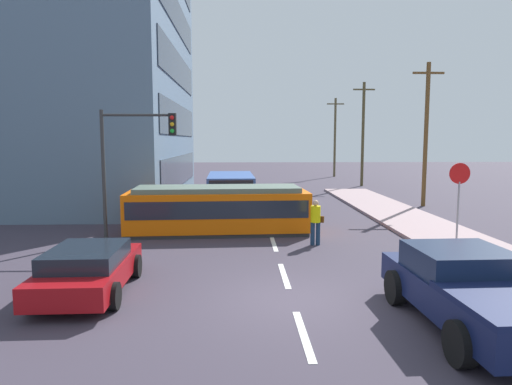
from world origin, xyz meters
TOP-DOWN VIEW (x-y plane):
  - ground_plane at (0.00, 10.00)m, footprint 120.00×120.00m
  - sidewalk_curb_right at (6.80, 6.00)m, footprint 3.20×36.00m
  - lane_stripe_0 at (0.00, -2.00)m, footprint 0.16×2.40m
  - lane_stripe_1 at (0.00, 2.00)m, footprint 0.16×2.40m
  - lane_stripe_2 at (0.00, 6.00)m, footprint 0.16×2.40m
  - lane_stripe_3 at (0.00, 14.21)m, footprint 0.16×2.40m
  - lane_stripe_4 at (0.00, 20.21)m, footprint 0.16×2.40m
  - corner_building at (-13.56, 19.07)m, footprint 16.96×17.57m
  - streetcar_tram at (-2.17, 8.21)m, footprint 7.54×2.89m
  - city_bus at (-1.78, 15.35)m, footprint 2.69×5.89m
  - pedestrian_crossing at (1.52, 5.78)m, footprint 0.51×0.36m
  - pickup_truck_parked at (3.43, -1.78)m, footprint 2.39×5.05m
  - parked_sedan_near at (-5.06, 0.69)m, footprint 2.12×4.22m
  - parked_sedan_mid at (-5.59, 12.18)m, footprint 2.06×4.54m
  - stop_sign at (6.70, 5.60)m, footprint 0.76×0.07m
  - traffic_light_mast at (-5.34, 7.05)m, footprint 2.88×0.33m
  - utility_pole_mid at (9.49, 15.60)m, footprint 1.80×0.24m
  - utility_pole_far at (9.04, 27.56)m, footprint 1.80×0.24m
  - utility_pole_distant at (8.78, 37.62)m, footprint 1.80×0.24m

SIDE VIEW (x-z plane):
  - ground_plane at x=0.00m, z-range 0.00..0.00m
  - lane_stripe_0 at x=0.00m, z-range 0.00..0.01m
  - lane_stripe_1 at x=0.00m, z-range 0.00..0.01m
  - lane_stripe_2 at x=0.00m, z-range 0.00..0.01m
  - lane_stripe_3 at x=0.00m, z-range 0.00..0.01m
  - lane_stripe_4 at x=0.00m, z-range 0.00..0.01m
  - sidewalk_curb_right at x=6.80m, z-range 0.00..0.14m
  - parked_sedan_near at x=-5.06m, z-range 0.03..1.22m
  - parked_sedan_mid at x=-5.59m, z-range 0.03..1.22m
  - pickup_truck_parked at x=3.43m, z-range 0.02..1.57m
  - pedestrian_crossing at x=1.52m, z-range 0.11..1.78m
  - streetcar_tram at x=-2.17m, z-range 0.03..1.97m
  - city_bus at x=-1.78m, z-range 0.14..2.05m
  - stop_sign at x=6.70m, z-range 0.75..3.63m
  - traffic_light_mast at x=-5.34m, z-range 1.01..5.99m
  - utility_pole_distant at x=8.78m, z-range 0.18..8.41m
  - utility_pole_mid at x=9.49m, z-range 0.18..8.43m
  - utility_pole_far at x=9.04m, z-range 0.18..8.80m
  - corner_building at x=-13.56m, z-range 0.00..16.00m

